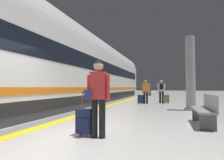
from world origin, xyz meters
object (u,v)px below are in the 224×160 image
(passenger_far, at_px, (150,88))
(suitcase_near, at_px, (166,99))
(rolling_suitcase_foreground, at_px, (85,121))
(platform_bench, at_px, (205,109))
(suitcase_mid, at_px, (140,99))
(high_speed_train, at_px, (76,66))
(passenger_mid, at_px, (146,89))
(duffel_bag_far, at_px, (147,95))
(traveller_foreground, at_px, (98,93))
(passenger_near, at_px, (161,89))
(platform_pillar, at_px, (190,75))

(passenger_far, bearing_deg, suitcase_near, -79.08)
(rolling_suitcase_foreground, distance_m, platform_bench, 3.55)
(suitcase_mid, bearing_deg, suitcase_near, 27.01)
(high_speed_train, distance_m, suitcase_near, 6.50)
(platform_bench, bearing_deg, passenger_far, 100.25)
(rolling_suitcase_foreground, relative_size, suitcase_near, 1.02)
(passenger_mid, relative_size, duffel_bag_far, 3.80)
(suitcase_near, relative_size, passenger_far, 0.58)
(traveller_foreground, bearing_deg, platform_bench, 39.98)
(rolling_suitcase_foreground, bearing_deg, high_speed_train, 120.16)
(rolling_suitcase_foreground, relative_size, passenger_far, 0.59)
(rolling_suitcase_foreground, bearing_deg, platform_bench, 35.89)
(traveller_foreground, distance_m, suitcase_near, 9.39)
(traveller_foreground, bearing_deg, suitcase_near, 81.50)
(suitcase_near, xyz_separation_m, suitcase_mid, (-1.65, -0.84, 0.00))
(passenger_far, xyz_separation_m, duffel_bag_far, (-0.32, -0.17, -0.84))
(passenger_near, distance_m, passenger_far, 11.12)
(platform_pillar, bearing_deg, high_speed_train, 172.82)
(passenger_near, distance_m, platform_bench, 7.51)
(passenger_near, bearing_deg, suitcase_near, -33.13)
(traveller_foreground, relative_size, platform_pillar, 0.48)
(high_speed_train, height_order, platform_pillar, high_speed_train)
(high_speed_train, distance_m, rolling_suitcase_foreground, 7.79)
(passenger_mid, bearing_deg, duffel_bag_far, 95.64)
(traveller_foreground, relative_size, passenger_far, 1.01)
(suitcase_near, height_order, duffel_bag_far, suitcase_near)
(passenger_near, distance_m, passenger_mid, 1.29)
(traveller_foreground, xyz_separation_m, suitcase_mid, (-0.27, 8.42, -0.67))
(rolling_suitcase_foreground, relative_size, passenger_near, 0.59)
(suitcase_mid, relative_size, duffel_bag_far, 2.24)
(traveller_foreground, height_order, passenger_far, traveller_foreground)
(high_speed_train, bearing_deg, passenger_near, 29.70)
(suitcase_mid, relative_size, platform_bench, 0.58)
(rolling_suitcase_foreground, relative_size, passenger_mid, 0.60)
(suitcase_mid, bearing_deg, platform_bench, -65.97)
(rolling_suitcase_foreground, distance_m, passenger_near, 9.55)
(suitcase_near, relative_size, platform_pillar, 0.27)
(suitcase_mid, bearing_deg, passenger_mid, 37.69)
(passenger_mid, height_order, passenger_far, passenger_far)
(suitcase_near, distance_m, platform_pillar, 4.02)
(passenger_near, distance_m, suitcase_mid, 1.83)
(traveller_foreground, distance_m, platform_pillar, 6.28)
(rolling_suitcase_foreground, distance_m, passenger_mid, 8.65)
(suitcase_near, height_order, passenger_far, passenger_far)
(platform_bench, bearing_deg, duffel_bag_far, 101.32)
(high_speed_train, relative_size, duffel_bag_far, 68.71)
(platform_bench, bearing_deg, platform_pillar, 89.66)
(duffel_bag_far, bearing_deg, passenger_near, -78.69)
(traveller_foreground, height_order, passenger_near, traveller_foreground)
(passenger_near, xyz_separation_m, platform_pillar, (1.49, -3.78, 0.72))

